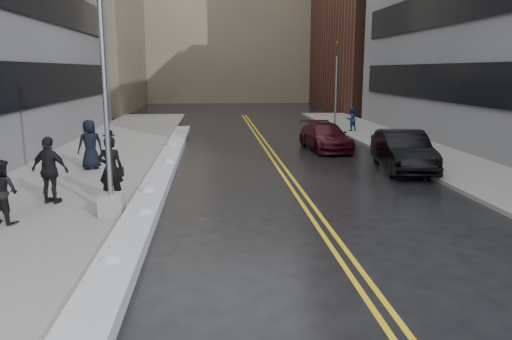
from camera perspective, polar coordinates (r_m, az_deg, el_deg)
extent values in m
plane|color=black|center=(12.56, -2.78, -7.99)|extent=(160.00, 160.00, 0.00)
cube|color=gray|center=(22.85, -18.36, 0.48)|extent=(5.50, 50.00, 0.15)
cube|color=gray|center=(24.54, 20.25, 1.08)|extent=(4.00, 50.00, 0.15)
cube|color=gold|center=(22.41, 2.23, 0.67)|extent=(0.12, 50.00, 0.01)
cube|color=gold|center=(22.44, 2.99, 0.68)|extent=(0.12, 50.00, 0.01)
cube|color=silver|center=(20.34, -10.59, -0.14)|extent=(0.90, 30.00, 0.34)
cube|color=gray|center=(58.04, -20.79, 15.44)|extent=(14.00, 22.00, 18.00)
cube|color=gray|center=(72.21, -3.16, 16.78)|extent=(36.00, 16.00, 22.00)
cube|color=gray|center=(14.62, -16.18, -3.80)|extent=(0.65, 0.65, 0.60)
cylinder|color=gray|center=(14.14, -17.05, 11.25)|extent=(0.14, 0.14, 7.00)
cylinder|color=maroon|center=(24.07, 18.15, 1.93)|extent=(0.24, 0.24, 0.60)
sphere|color=maroon|center=(24.03, 18.20, 2.64)|extent=(0.26, 0.26, 0.26)
cylinder|color=maroon|center=(24.07, 18.16, 2.05)|extent=(0.25, 0.10, 0.10)
cylinder|color=gray|center=(36.97, 9.12, 8.88)|extent=(0.14, 0.14, 5.00)
imported|color=#594C0C|center=(36.97, 9.27, 13.53)|extent=(0.16, 0.20, 1.00)
imported|color=black|center=(15.88, -16.26, 0.08)|extent=(0.80, 0.57, 2.06)
imported|color=black|center=(14.77, -26.98, -2.19)|extent=(1.05, 0.97, 1.73)
imported|color=black|center=(21.51, -18.43, 2.79)|extent=(1.18, 1.04, 2.04)
imported|color=black|center=(16.34, -22.47, -0.02)|extent=(1.30, 0.84, 2.05)
imported|color=navy|center=(34.13, 10.82, 5.73)|extent=(0.93, 0.85, 1.56)
imported|color=black|center=(21.78, 16.44, 2.12)|extent=(2.35, 5.24, 1.67)
imported|color=#370811|center=(26.63, 7.94, 3.80)|extent=(2.33, 4.98, 1.41)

